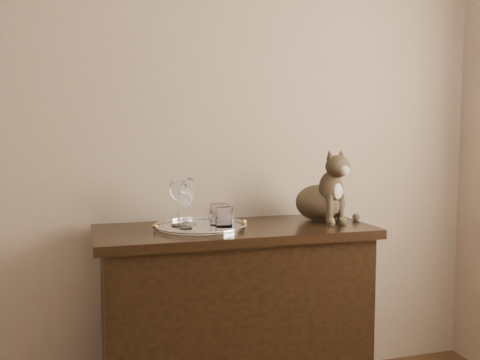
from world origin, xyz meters
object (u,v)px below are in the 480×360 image
object	(u,v)px
wine_glass_a	(178,202)
wine_glass_c	(186,208)
tumbler_a	(224,217)
tray	(201,227)
sideboard	(235,322)
tumbler_c	(219,215)
wine_glass_b	(189,201)
cat	(320,185)

from	to	relation	value
wine_glass_a	wine_glass_c	world-z (taller)	wine_glass_a
wine_glass_a	tumbler_a	xyz separation A→B (m)	(0.18, -0.08, -0.06)
wine_glass_c	tray	bearing A→B (deg)	21.41
wine_glass_c	tumbler_a	world-z (taller)	wine_glass_c
sideboard	tumbler_a	world-z (taller)	tumbler_a
wine_glass_c	tumbler_c	world-z (taller)	wine_glass_c
wine_glass_a	wine_glass_b	bearing A→B (deg)	32.17
tumbler_c	sideboard	bearing A→B (deg)	-19.06
wine_glass_b	cat	size ratio (longest dim) A/B	0.61
wine_glass_a	wine_glass_b	distance (m)	0.06
tumbler_c	cat	world-z (taller)	cat
tray	cat	xyz separation A→B (m)	(0.58, 0.04, 0.16)
wine_glass_a	tumbler_c	xyz separation A→B (m)	(0.17, -0.03, -0.06)
sideboard	wine_glass_c	distance (m)	0.56
sideboard	tray	xyz separation A→B (m)	(-0.15, 0.02, 0.43)
tray	tumbler_a	distance (m)	0.11
wine_glass_c	wine_glass_a	bearing A→B (deg)	106.52
tray	wine_glass_b	size ratio (longest dim) A/B	1.94
tray	wine_glass_a	distance (m)	0.15
sideboard	cat	size ratio (longest dim) A/B	3.57
tray	wine_glass_a	xyz separation A→B (m)	(-0.09, 0.04, 0.11)
wine_glass_a	cat	xyz separation A→B (m)	(0.67, -0.00, 0.06)
tray	cat	world-z (taller)	cat
sideboard	wine_glass_b	size ratio (longest dim) A/B	5.82
wine_glass_b	wine_glass_c	xyz separation A→B (m)	(-0.03, -0.10, -0.02)
tumbler_c	cat	distance (m)	0.51
wine_glass_b	tumbler_a	distance (m)	0.18
wine_glass_a	tumbler_a	size ratio (longest dim) A/B	2.40
sideboard	wine_glass_c	size ratio (longest dim) A/B	6.85
tray	wine_glass_b	world-z (taller)	wine_glass_b
wine_glass_c	tumbler_a	xyz separation A→B (m)	(0.17, -0.01, -0.04)
wine_glass_c	tumbler_a	bearing A→B (deg)	-4.86
tray	wine_glass_b	distance (m)	0.13
sideboard	wine_glass_a	distance (m)	0.59
wine_glass_c	cat	size ratio (longest dim) A/B	0.52
tray	wine_glass_b	xyz separation A→B (m)	(-0.04, 0.07, 0.11)
tray	wine_glass_a	bearing A→B (deg)	157.88
tumbler_a	cat	distance (m)	0.50
wine_glass_c	cat	bearing A→B (deg)	5.56
tray	tumbler_c	size ratio (longest dim) A/B	4.28
wine_glass_a	wine_glass_c	bearing A→B (deg)	-73.48
cat	tumbler_c	bearing A→B (deg)	173.09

